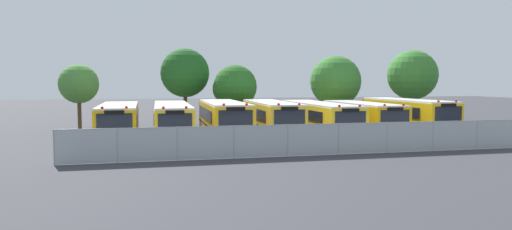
{
  "coord_description": "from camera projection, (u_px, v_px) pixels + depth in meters",
  "views": [
    {
      "loc": [
        -8.69,
        -32.25,
        3.99
      ],
      "look_at": [
        -1.24,
        0.0,
        1.6
      ],
      "focal_mm": 32.38,
      "sensor_mm": 36.0,
      "label": 1
    }
  ],
  "objects": [
    {
      "name": "school_bus_6",
      "position": [
        407.0,
        114.0,
        35.84
      ],
      "size": [
        2.83,
        10.11,
        2.76
      ],
      "rotation": [
        0.0,
        0.0,
        3.17
      ],
      "color": "yellow",
      "rests_on": "ground_plane"
    },
    {
      "name": "tree_0",
      "position": [
        80.0,
        85.0,
        38.54
      ],
      "size": [
        3.27,
        3.27,
        5.45
      ],
      "color": "#4C3823",
      "rests_on": "ground_plane"
    },
    {
      "name": "school_bus_4",
      "position": [
        318.0,
        117.0,
        34.26
      ],
      "size": [
        2.59,
        11.62,
        2.57
      ],
      "rotation": [
        0.0,
        0.0,
        3.14
      ],
      "color": "yellow",
      "rests_on": "ground_plane"
    },
    {
      "name": "tree_3",
      "position": [
        336.0,
        81.0,
        44.58
      ],
      "size": [
        4.9,
        4.9,
        6.49
      ],
      "color": "#4C3823",
      "rests_on": "ground_plane"
    },
    {
      "name": "chainlink_fence",
      "position": [
        314.0,
        139.0,
        24.91
      ],
      "size": [
        26.26,
        0.07,
        1.73
      ],
      "color": "#9EA0A3",
      "rests_on": "ground_plane"
    },
    {
      "name": "school_bus_1",
      "position": [
        172.0,
        120.0,
        31.98
      ],
      "size": [
        2.59,
        11.66,
        2.59
      ],
      "rotation": [
        0.0,
        0.0,
        3.13
      ],
      "color": "yellow",
      "rests_on": "ground_plane"
    },
    {
      "name": "school_bus_3",
      "position": [
        271.0,
        117.0,
        33.5
      ],
      "size": [
        2.73,
        10.22,
        2.68
      ],
      "rotation": [
        0.0,
        0.0,
        3.12
      ],
      "color": "yellow",
      "rests_on": "ground_plane"
    },
    {
      "name": "tree_1",
      "position": [
        185.0,
        72.0,
        41.76
      ],
      "size": [
        4.41,
        4.41,
        6.99
      ],
      "color": "#4C3823",
      "rests_on": "ground_plane"
    },
    {
      "name": "school_bus_0",
      "position": [
        119.0,
        121.0,
        30.82
      ],
      "size": [
        2.57,
        9.86,
        2.61
      ],
      "rotation": [
        0.0,
        0.0,
        3.15
      ],
      "color": "#EAA80C",
      "rests_on": "ground_plane"
    },
    {
      "name": "ground_plane",
      "position": [
        273.0,
        137.0,
        33.58
      ],
      "size": [
        160.0,
        160.0,
        0.0
      ],
      "primitive_type": "plane",
      "color": "#38383D"
    },
    {
      "name": "school_bus_2",
      "position": [
        224.0,
        118.0,
        32.67
      ],
      "size": [
        2.73,
        10.38,
        2.71
      ],
      "rotation": [
        0.0,
        0.0,
        3.13
      ],
      "color": "yellow",
      "rests_on": "ground_plane"
    },
    {
      "name": "school_bus_5",
      "position": [
        362.0,
        116.0,
        35.22
      ],
      "size": [
        2.6,
        10.01,
        2.54
      ],
      "rotation": [
        0.0,
        0.0,
        3.14
      ],
      "color": "#EAA80C",
      "rests_on": "ground_plane"
    },
    {
      "name": "tree_2",
      "position": [
        233.0,
        87.0,
        41.34
      ],
      "size": [
        4.02,
        3.91,
        5.51
      ],
      "color": "#4C3823",
      "rests_on": "ground_plane"
    },
    {
      "name": "traffic_cone",
      "position": [
        246.0,
        147.0,
        25.86
      ],
      "size": [
        0.51,
        0.51,
        0.67
      ],
      "primitive_type": "cone",
      "color": "#EA5914",
      "rests_on": "ground_plane"
    },
    {
      "name": "tree_4",
      "position": [
        412.0,
        75.0,
        43.95
      ],
      "size": [
        4.72,
        4.72,
        6.99
      ],
      "color": "#4C3823",
      "rests_on": "ground_plane"
    }
  ]
}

